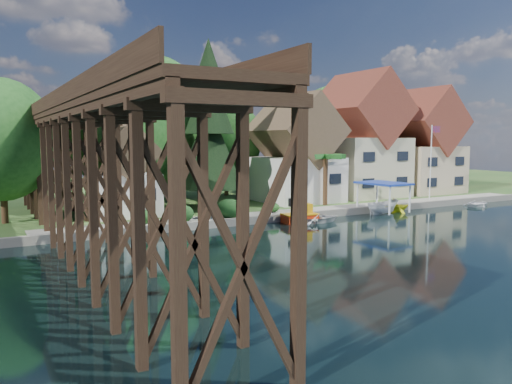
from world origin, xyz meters
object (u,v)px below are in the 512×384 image
at_px(trestle_bridge, 82,163).
at_px(conifer, 209,128).
at_px(house_left, 295,156).
at_px(flagpole, 432,154).
at_px(palm_tree, 326,158).
at_px(house_center, 359,143).
at_px(boat_yellow, 395,204).
at_px(tugboat, 300,215).
at_px(shed, 124,176).
at_px(boat_white_a, 315,217).
at_px(house_right, 420,148).
at_px(boat_canopy, 383,200).
at_px(boat_white_b, 479,203).

distance_m(trestle_bridge, conifer, 16.37).
distance_m(house_left, flagpole, 14.28).
height_order(house_left, palm_tree, house_left).
height_order(house_center, boat_yellow, house_center).
relative_size(house_center, tugboat, 4.61).
bearing_deg(shed, boat_white_a, -31.54).
distance_m(shed, palm_tree, 18.82).
bearing_deg(shed, trestle_bridge, -118.19).
xyz_separation_m(house_right, shed, (-36.00, -1.50, -1.95)).
bearing_deg(flagpole, trestle_bridge, -173.25).
xyz_separation_m(house_center, boat_yellow, (-3.45, -9.23, -5.68)).
bearing_deg(palm_tree, house_center, 30.34).
bearing_deg(boat_white_a, house_center, -44.29).
relative_size(shed, palm_tree, 1.50).
distance_m(trestle_bridge, shed, 10.69).
bearing_deg(boat_canopy, house_center, 60.76).
bearing_deg(palm_tree, boat_canopy, -55.72).
height_order(flagpole, boat_yellow, flagpole).
relative_size(conifer, flagpole, 1.96).
relative_size(trestle_bridge, flagpole, 5.66).
bearing_deg(tugboat, boat_canopy, 1.45).
distance_m(house_center, boat_canopy, 12.07).
relative_size(house_left, house_center, 0.79).
distance_m(trestle_bridge, boat_canopy, 27.04).
bearing_deg(flagpole, house_center, 117.23).
distance_m(house_left, palm_tree, 4.48).
relative_size(palm_tree, boat_yellow, 1.86).
bearing_deg(boat_white_b, boat_white_a, 78.58).
height_order(house_right, tugboat, house_right).
bearing_deg(flagpole, boat_yellow, -163.40).
distance_m(house_center, conifer, 19.22).
bearing_deg(conifer, trestle_bridge, -142.96).
xyz_separation_m(house_right, conifer, (-28.09, -1.09, 2.10)).
relative_size(house_left, flagpole, 1.41).
bearing_deg(boat_white_a, conifer, 41.15).
relative_size(boat_canopy, boat_yellow, 1.68).
relative_size(house_right, tugboat, 4.14).
bearing_deg(trestle_bridge, house_left, 25.21).
bearing_deg(house_right, boat_canopy, -147.80).
distance_m(trestle_bridge, tugboat, 18.04).
xyz_separation_m(house_right, flagpole, (-5.34, -6.61, -0.49)).
distance_m(tugboat, boat_white_b, 21.94).
height_order(shed, conifer, conifer).
distance_m(trestle_bridge, palm_tree, 24.40).
xyz_separation_m(house_right, boat_yellow, (-12.45, -8.73, -5.04)).
relative_size(house_center, flagpole, 1.78).
distance_m(boat_canopy, boat_white_b, 12.65).
xyz_separation_m(house_center, boat_white_a, (-13.51, -10.28, -5.97)).
bearing_deg(palm_tree, house_left, 97.02).
height_order(house_center, house_right, house_center).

